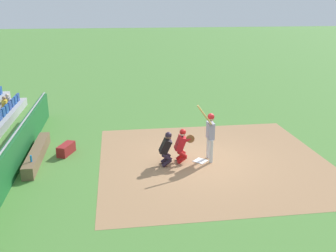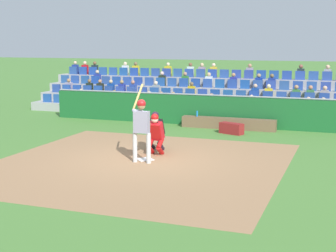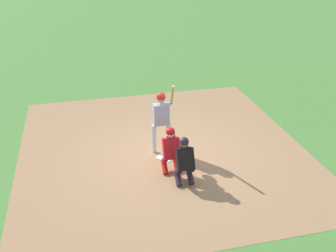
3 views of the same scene
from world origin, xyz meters
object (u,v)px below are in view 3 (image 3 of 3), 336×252
batter_at_plate (162,116)px  catcher_crouching (171,147)px  home_plate_marker (166,157)px  home_plate_umpire (184,159)px

batter_at_plate → catcher_crouching: batter_at_plate is taller
home_plate_marker → catcher_crouching: size_ratio=0.34×
home_plate_marker → home_plate_umpire: home_plate_umpire is taller
home_plate_umpire → catcher_crouching: bearing=107.8°
batter_at_plate → home_plate_umpire: size_ratio=1.73×
batter_at_plate → catcher_crouching: 1.14m
batter_at_plate → home_plate_umpire: batter_at_plate is taller
catcher_crouching → home_plate_umpire: 0.63m
batter_at_plate → catcher_crouching: bearing=-90.0°
catcher_crouching → home_plate_umpire: (0.19, -0.60, -0.02)m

